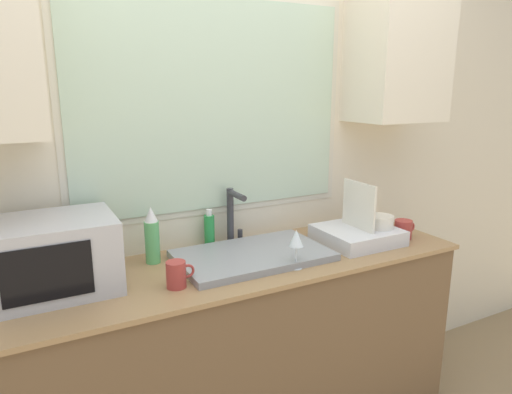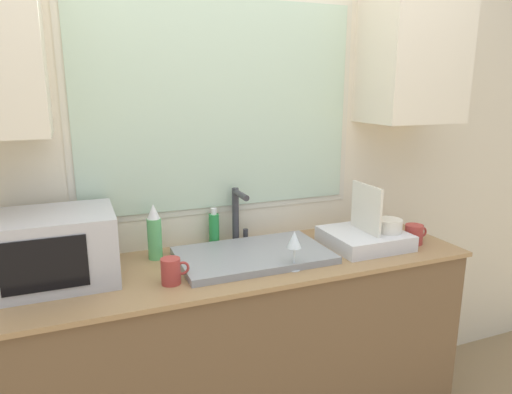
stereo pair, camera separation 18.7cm
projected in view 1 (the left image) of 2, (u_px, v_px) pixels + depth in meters
countertop at (244, 358)px, 2.05m from camera, size 1.97×0.59×0.94m
wall_back at (215, 145)px, 2.07m from camera, size 6.00×0.38×2.60m
sink_basin at (253, 255)px, 1.96m from camera, size 0.64×0.39×0.03m
faucet at (233, 212)px, 2.11m from camera, size 0.08×0.16×0.27m
microwave at (54, 255)px, 1.63m from camera, size 0.43×0.35×0.27m
dish_rack at (360, 232)px, 2.17m from camera, size 0.35×0.32×0.29m
spray_bottle at (152, 236)px, 1.90m from camera, size 0.06×0.06×0.24m
soap_bottle at (209, 230)px, 2.09m from camera, size 0.05×0.05×0.18m
mug_near_sink at (177, 274)px, 1.67m from camera, size 0.11×0.07×0.10m
wine_glass at (296, 240)px, 1.83m from camera, size 0.06×0.06×0.16m
mug_by_rack at (403, 229)px, 2.22m from camera, size 0.12×0.08×0.09m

